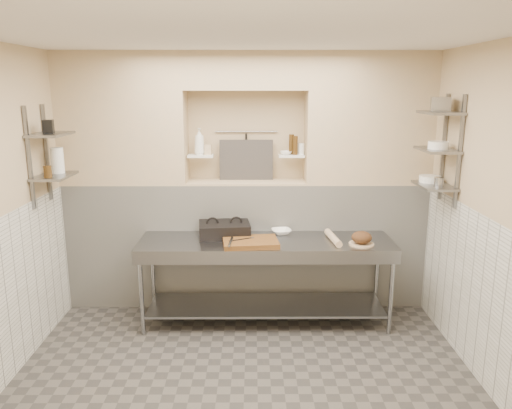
{
  "coord_description": "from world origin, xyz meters",
  "views": [
    {
      "loc": [
        0.08,
        -3.7,
        2.43
      ],
      "look_at": [
        0.1,
        0.9,
        1.35
      ],
      "focal_mm": 35.0,
      "sensor_mm": 36.0,
      "label": 1
    }
  ],
  "objects_px": {
    "cutting_board": "(251,242)",
    "mixing_bowl": "(281,232)",
    "bowl_alcove": "(286,153)",
    "panini_press": "(224,230)",
    "bottle_soap": "(199,141)",
    "prep_table": "(266,265)",
    "bread_loaf": "(362,237)",
    "rolling_pin": "(333,238)",
    "jug_left": "(57,160)"
  },
  "relations": [
    {
      "from": "cutting_board",
      "to": "mixing_bowl",
      "type": "xyz_separation_m",
      "value": [
        0.33,
        0.37,
        0.0
      ]
    },
    {
      "from": "bowl_alcove",
      "to": "panini_press",
      "type": "bearing_deg",
      "value": -149.34
    },
    {
      "from": "panini_press",
      "to": "bottle_soap",
      "type": "relative_size",
      "value": 1.96
    },
    {
      "from": "prep_table",
      "to": "bread_loaf",
      "type": "bearing_deg",
      "value": -7.85
    },
    {
      "from": "rolling_pin",
      "to": "bowl_alcove",
      "type": "height_order",
      "value": "bowl_alcove"
    },
    {
      "from": "panini_press",
      "to": "jug_left",
      "type": "bearing_deg",
      "value": -179.12
    },
    {
      "from": "cutting_board",
      "to": "panini_press",
      "type": "bearing_deg",
      "value": 133.32
    },
    {
      "from": "panini_press",
      "to": "cutting_board",
      "type": "bearing_deg",
      "value": -52.87
    },
    {
      "from": "cutting_board",
      "to": "jug_left",
      "type": "bearing_deg",
      "value": 177.17
    },
    {
      "from": "panini_press",
      "to": "rolling_pin",
      "type": "distance_m",
      "value": 1.14
    },
    {
      "from": "rolling_pin",
      "to": "bread_loaf",
      "type": "height_order",
      "value": "bread_loaf"
    },
    {
      "from": "bread_loaf",
      "to": "panini_press",
      "type": "bearing_deg",
      "value": 167.71
    },
    {
      "from": "panini_press",
      "to": "bowl_alcove",
      "type": "distance_m",
      "value": 1.08
    },
    {
      "from": "prep_table",
      "to": "mixing_bowl",
      "type": "xyz_separation_m",
      "value": [
        0.17,
        0.25,
        0.28
      ]
    },
    {
      "from": "prep_table",
      "to": "mixing_bowl",
      "type": "bearing_deg",
      "value": 55.52
    },
    {
      "from": "panini_press",
      "to": "jug_left",
      "type": "distance_m",
      "value": 1.8
    },
    {
      "from": "panini_press",
      "to": "bread_loaf",
      "type": "distance_m",
      "value": 1.42
    },
    {
      "from": "cutting_board",
      "to": "bowl_alcove",
      "type": "relative_size",
      "value": 4.3
    },
    {
      "from": "panini_press",
      "to": "mixing_bowl",
      "type": "bearing_deg",
      "value": 1.36
    },
    {
      "from": "rolling_pin",
      "to": "bowl_alcove",
      "type": "distance_m",
      "value": 1.08
    },
    {
      "from": "bread_loaf",
      "to": "bottle_soap",
      "type": "height_order",
      "value": "bottle_soap"
    },
    {
      "from": "panini_press",
      "to": "bread_loaf",
      "type": "xyz_separation_m",
      "value": [
        1.39,
        -0.3,
        0.0
      ]
    },
    {
      "from": "rolling_pin",
      "to": "jug_left",
      "type": "bearing_deg",
      "value": -179.64
    },
    {
      "from": "prep_table",
      "to": "bottle_soap",
      "type": "height_order",
      "value": "bottle_soap"
    },
    {
      "from": "bowl_alcove",
      "to": "prep_table",
      "type": "bearing_deg",
      "value": -112.2
    },
    {
      "from": "rolling_pin",
      "to": "jug_left",
      "type": "height_order",
      "value": "jug_left"
    },
    {
      "from": "bread_loaf",
      "to": "jug_left",
      "type": "xyz_separation_m",
      "value": [
        -3.0,
        0.1,
        0.76
      ]
    },
    {
      "from": "cutting_board",
      "to": "bread_loaf",
      "type": "xyz_separation_m",
      "value": [
        1.11,
        -0.01,
        0.05
      ]
    },
    {
      "from": "bottle_soap",
      "to": "bowl_alcove",
      "type": "bearing_deg",
      "value": -0.54
    },
    {
      "from": "prep_table",
      "to": "jug_left",
      "type": "distance_m",
      "value": 2.32
    },
    {
      "from": "bottle_soap",
      "to": "jug_left",
      "type": "height_order",
      "value": "bottle_soap"
    },
    {
      "from": "bread_loaf",
      "to": "bowl_alcove",
      "type": "height_order",
      "value": "bowl_alcove"
    },
    {
      "from": "prep_table",
      "to": "bread_loaf",
      "type": "distance_m",
      "value": 1.02
    },
    {
      "from": "cutting_board",
      "to": "bottle_soap",
      "type": "distance_m",
      "value": 1.29
    },
    {
      "from": "rolling_pin",
      "to": "bread_loaf",
      "type": "xyz_separation_m",
      "value": [
        0.27,
        -0.12,
        0.04
      ]
    },
    {
      "from": "rolling_pin",
      "to": "cutting_board",
      "type": "bearing_deg",
      "value": -172.52
    },
    {
      "from": "bowl_alcove",
      "to": "cutting_board",
      "type": "bearing_deg",
      "value": -119.42
    },
    {
      "from": "cutting_board",
      "to": "rolling_pin",
      "type": "relative_size",
      "value": 1.18
    },
    {
      "from": "prep_table",
      "to": "cutting_board",
      "type": "bearing_deg",
      "value": -142.02
    },
    {
      "from": "mixing_bowl",
      "to": "bread_loaf",
      "type": "relative_size",
      "value": 1.03
    },
    {
      "from": "bottle_soap",
      "to": "jug_left",
      "type": "relative_size",
      "value": 1.16
    },
    {
      "from": "rolling_pin",
      "to": "jug_left",
      "type": "xyz_separation_m",
      "value": [
        -2.73,
        -0.02,
        0.8
      ]
    },
    {
      "from": "bottle_soap",
      "to": "jug_left",
      "type": "bearing_deg",
      "value": -155.6
    },
    {
      "from": "bread_loaf",
      "to": "bowl_alcove",
      "type": "xyz_separation_m",
      "value": [
        -0.72,
        0.7,
        0.76
      ]
    },
    {
      "from": "mixing_bowl",
      "to": "bread_loaf",
      "type": "height_order",
      "value": "bread_loaf"
    },
    {
      "from": "bottle_soap",
      "to": "panini_press",
      "type": "bearing_deg",
      "value": -54.92
    },
    {
      "from": "rolling_pin",
      "to": "bread_loaf",
      "type": "relative_size",
      "value": 2.26
    },
    {
      "from": "cutting_board",
      "to": "rolling_pin",
      "type": "bearing_deg",
      "value": 7.48
    },
    {
      "from": "cutting_board",
      "to": "bread_loaf",
      "type": "bearing_deg",
      "value": -0.43
    },
    {
      "from": "prep_table",
      "to": "bowl_alcove",
      "type": "distance_m",
      "value": 1.25
    }
  ]
}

